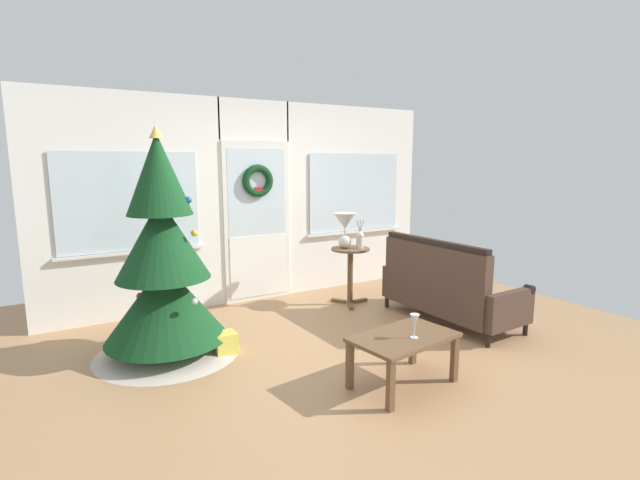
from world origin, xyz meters
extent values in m
plane|color=#AD7F56|center=(0.00, 0.00, 0.00)|extent=(6.76, 6.76, 0.00)
cube|color=white|center=(-1.52, 2.09, 1.27)|extent=(2.15, 0.08, 2.55)
cube|color=white|center=(1.52, 2.09, 1.27)|extent=(2.15, 0.08, 2.55)
cube|color=white|center=(0.00, 2.09, 2.30)|extent=(0.94, 0.08, 0.50)
cube|color=silver|center=(0.00, 2.05, 1.02)|extent=(0.90, 0.05, 2.05)
cube|color=white|center=(0.00, 2.03, 0.45)|extent=(0.78, 0.02, 0.80)
cube|color=silver|center=(0.00, 2.03, 1.40)|extent=(0.78, 0.01, 1.10)
cube|color=silver|center=(-1.52, 2.03, 1.35)|extent=(1.50, 0.01, 1.10)
cube|color=silver|center=(1.52, 2.03, 1.35)|extent=(1.50, 0.01, 1.10)
cube|color=silver|center=(-1.52, 2.02, 0.78)|extent=(1.59, 0.06, 0.03)
cube|color=silver|center=(1.52, 2.02, 0.78)|extent=(1.59, 0.06, 0.03)
torus|color=#123B1B|center=(0.00, 1.99, 1.55)|extent=(0.41, 0.09, 0.41)
cube|color=red|center=(0.00, 1.97, 1.42)|extent=(0.10, 0.02, 0.10)
cylinder|color=#4C331E|center=(-1.45, 0.83, 0.12)|extent=(0.10, 0.10, 0.24)
cone|color=beige|center=(-1.45, 0.83, 0.05)|extent=(1.34, 1.34, 0.10)
cone|color=#14421E|center=(-1.45, 0.83, 0.51)|extent=(1.12, 1.12, 0.73)
cone|color=#14421E|center=(-1.45, 0.83, 1.10)|extent=(0.85, 0.85, 0.73)
cone|color=#14421E|center=(-1.45, 0.83, 1.69)|extent=(0.58, 0.58, 0.73)
cone|color=#E0BC4C|center=(-1.45, 0.83, 2.05)|extent=(0.12, 0.12, 0.12)
sphere|color=red|center=(-1.24, 1.13, 0.92)|extent=(0.08, 0.08, 0.08)
sphere|color=gold|center=(-1.20, 0.68, 1.15)|extent=(0.06, 0.06, 0.06)
sphere|color=silver|center=(-1.29, 0.44, 0.59)|extent=(0.06, 0.06, 0.06)
sphere|color=#264CB2|center=(-1.22, 0.75, 1.45)|extent=(0.07, 0.07, 0.07)
sphere|color=red|center=(-1.60, 1.28, 0.47)|extent=(0.07, 0.07, 0.07)
sphere|color=gold|center=(-1.53, 1.04, 1.65)|extent=(0.06, 0.06, 0.06)
cylinder|color=black|center=(1.87, -0.60, 0.07)|extent=(0.05, 0.05, 0.14)
cylinder|color=black|center=(1.82, 0.90, 0.07)|extent=(0.05, 0.05, 0.14)
cylinder|color=black|center=(1.27, -0.62, 0.07)|extent=(0.05, 0.05, 0.14)
cylinder|color=black|center=(1.22, 0.88, 0.07)|extent=(0.05, 0.05, 0.14)
cube|color=#473328|center=(1.54, 0.14, 0.21)|extent=(0.77, 1.46, 0.14)
cube|color=#473328|center=(1.24, 0.13, 0.59)|extent=(0.17, 1.44, 0.62)
cube|color=black|center=(1.24, 0.13, 0.93)|extent=(0.13, 1.41, 0.06)
cube|color=#473328|center=(1.57, -0.62, 0.33)|extent=(0.66, 0.11, 0.38)
cylinder|color=black|center=(1.86, -0.61, 0.50)|extent=(0.09, 0.09, 0.09)
cube|color=#473328|center=(1.52, 0.91, 0.33)|extent=(0.66, 0.11, 0.38)
cylinder|color=black|center=(1.81, 0.92, 0.50)|extent=(0.09, 0.09, 0.09)
cylinder|color=brown|center=(0.90, 1.23, 0.71)|extent=(0.48, 0.48, 0.02)
cylinder|color=brown|center=(0.90, 1.23, 0.35)|extent=(0.07, 0.07, 0.70)
cube|color=brown|center=(1.06, 1.23, 0.02)|extent=(0.20, 0.05, 0.04)
cube|color=brown|center=(0.82, 1.37, 0.02)|extent=(0.14, 0.20, 0.04)
cube|color=brown|center=(0.82, 1.09, 0.02)|extent=(0.14, 0.20, 0.04)
sphere|color=silver|center=(0.84, 1.27, 0.81)|extent=(0.16, 0.16, 0.16)
cylinder|color=silver|center=(0.84, 1.27, 0.93)|extent=(0.02, 0.02, 0.06)
cone|color=silver|center=(0.84, 1.27, 1.06)|extent=(0.28, 0.28, 0.20)
cylinder|color=beige|center=(1.00, 1.17, 0.80)|extent=(0.09, 0.09, 0.16)
sphere|color=beige|center=(1.00, 1.17, 0.88)|extent=(0.10, 0.10, 0.10)
cylinder|color=#4C7042|center=(0.98, 1.17, 0.98)|extent=(0.07, 0.01, 0.17)
cylinder|color=#4C7042|center=(1.00, 1.17, 0.98)|extent=(0.01, 0.01, 0.18)
cylinder|color=#4C7042|center=(1.02, 1.17, 0.98)|extent=(0.07, 0.01, 0.17)
cube|color=brown|center=(0.04, -0.78, 0.41)|extent=(0.90, 0.63, 0.03)
cube|color=brown|center=(-0.31, -1.05, 0.20)|extent=(0.05, 0.05, 0.39)
cube|color=brown|center=(0.44, -0.95, 0.20)|extent=(0.05, 0.05, 0.39)
cube|color=brown|center=(-0.37, -0.62, 0.20)|extent=(0.05, 0.05, 0.39)
cube|color=brown|center=(0.38, -0.52, 0.20)|extent=(0.05, 0.05, 0.39)
cylinder|color=silver|center=(0.07, -0.87, 0.42)|extent=(0.06, 0.06, 0.01)
cylinder|color=silver|center=(0.07, -0.87, 0.48)|extent=(0.01, 0.01, 0.10)
cone|color=silver|center=(0.07, -0.87, 0.57)|extent=(0.08, 0.08, 0.09)
cube|color=#D8C64C|center=(-0.99, 0.56, 0.10)|extent=(0.21, 0.18, 0.21)
camera|label=1|loc=(-2.37, -3.50, 1.80)|focal=26.28mm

